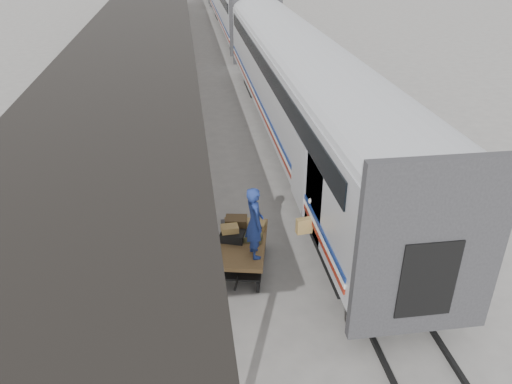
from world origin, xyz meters
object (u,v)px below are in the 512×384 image
object	(u,v)px
porter	(255,223)
pedestrian	(151,111)
luggage_tug	(168,66)
baggage_cart	(242,248)

from	to	relation	value
porter	pedestrian	world-z (taller)	porter
luggage_tug	baggage_cart	bearing A→B (deg)	-99.99
porter	pedestrian	bearing A→B (deg)	6.02
porter	baggage_cart	bearing A→B (deg)	12.26
luggage_tug	pedestrian	distance (m)	9.53
baggage_cart	porter	xyz separation A→B (m)	(0.25, -0.65, 1.17)
baggage_cart	luggage_tug	size ratio (longest dim) A/B	1.70
baggage_cart	luggage_tug	xyz separation A→B (m)	(-2.31, 20.74, -0.10)
luggage_tug	pedestrian	xyz separation A→B (m)	(-0.58, -9.51, 0.27)
luggage_tug	porter	world-z (taller)	porter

